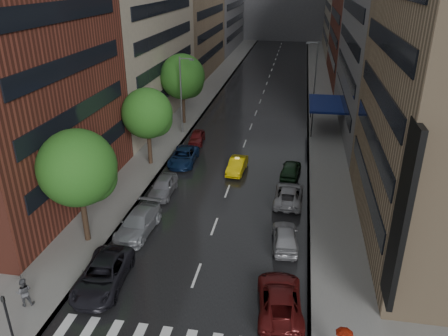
# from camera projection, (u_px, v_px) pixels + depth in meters

# --- Properties ---
(ground) EXTENTS (220.00, 220.00, 0.00)m
(ground) POSITION_uv_depth(u_px,v_px,m) (180.00, 320.00, 24.31)
(ground) COLOR gray
(ground) RESTS_ON ground
(road) EXTENTS (14.00, 140.00, 0.01)m
(road) POSITION_uv_depth(u_px,v_px,m) (263.00, 95.00, 69.27)
(road) COLOR black
(road) RESTS_ON ground
(sidewalk_left) EXTENTS (4.00, 140.00, 0.15)m
(sidewalk_left) POSITION_uv_depth(u_px,v_px,m) (207.00, 92.00, 70.66)
(sidewalk_left) COLOR gray
(sidewalk_left) RESTS_ON ground
(sidewalk_right) EXTENTS (4.00, 140.00, 0.15)m
(sidewalk_right) POSITION_uv_depth(u_px,v_px,m) (320.00, 97.00, 67.83)
(sidewalk_right) COLOR gray
(sidewalk_right) RESTS_ON ground
(tree_near) EXTENTS (5.29, 5.29, 8.43)m
(tree_near) POSITION_uv_depth(u_px,v_px,m) (77.00, 168.00, 29.15)
(tree_near) COLOR #382619
(tree_near) RESTS_ON ground
(tree_mid) EXTENTS (4.91, 4.91, 7.82)m
(tree_mid) POSITION_uv_depth(u_px,v_px,m) (147.00, 113.00, 41.94)
(tree_mid) COLOR #382619
(tree_mid) RESTS_ON ground
(tree_far) EXTENTS (5.54, 5.54, 8.83)m
(tree_far) POSITION_uv_depth(u_px,v_px,m) (182.00, 77.00, 53.61)
(tree_far) COLOR #382619
(tree_far) RESTS_ON ground
(taxi) EXTENTS (1.73, 4.24, 1.37)m
(taxi) POSITION_uv_depth(u_px,v_px,m) (237.00, 165.00, 42.19)
(taxi) COLOR yellow
(taxi) RESTS_ON ground
(parked_cars_left) EXTENTS (3.07, 30.20, 1.58)m
(parked_cars_left) POSITION_uv_depth(u_px,v_px,m) (156.00, 197.00, 36.04)
(parked_cars_left) COLOR black
(parked_cars_left) RESTS_ON ground
(parked_cars_right) EXTENTS (3.00, 23.36, 1.49)m
(parked_cars_right) POSITION_uv_depth(u_px,v_px,m) (286.00, 224.00, 32.20)
(parked_cars_right) COLOR #4F100F
(parked_cars_right) RESTS_ON ground
(ped_black_umbrella) EXTENTS (1.08, 0.99, 2.09)m
(ped_black_umbrella) POSITION_uv_depth(u_px,v_px,m) (23.00, 288.00, 24.73)
(ped_black_umbrella) COLOR #4E4E53
(ped_black_umbrella) RESTS_ON sidewalk_left
(traffic_light) EXTENTS (0.18, 0.15, 3.45)m
(traffic_light) POSITION_uv_depth(u_px,v_px,m) (8.00, 319.00, 21.32)
(traffic_light) COLOR black
(traffic_light) RESTS_ON sidewalk_left
(street_lamp_left) EXTENTS (1.74, 0.22, 9.00)m
(street_lamp_left) POSITION_uv_depth(u_px,v_px,m) (182.00, 94.00, 50.50)
(street_lamp_left) COLOR gray
(street_lamp_left) RESTS_ON sidewalk_left
(street_lamp_right) EXTENTS (1.74, 0.22, 9.00)m
(street_lamp_right) POSITION_uv_depth(u_px,v_px,m) (315.00, 72.00, 61.57)
(street_lamp_right) COLOR gray
(street_lamp_right) RESTS_ON sidewalk_right
(awning) EXTENTS (4.00, 8.00, 3.12)m
(awning) POSITION_uv_depth(u_px,v_px,m) (326.00, 104.00, 53.10)
(awning) COLOR navy
(awning) RESTS_ON sidewalk_right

